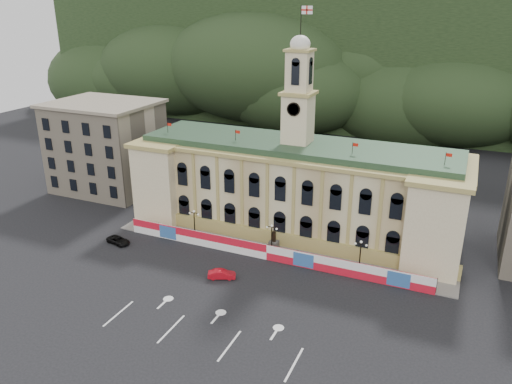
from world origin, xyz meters
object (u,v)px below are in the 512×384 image
at_px(statue, 274,245).
at_px(black_suv, 118,240).
at_px(lamp_center, 272,236).
at_px(red_sedan, 222,274).

height_order(statue, black_suv, statue).
bearing_deg(black_suv, lamp_center, -62.51).
height_order(lamp_center, black_suv, lamp_center).
xyz_separation_m(red_sedan, black_suv, (-20.80, 2.97, -0.06)).
distance_m(statue, red_sedan, 11.49).
relative_size(statue, lamp_center, 0.72).
xyz_separation_m(lamp_center, red_sedan, (-3.81, -9.83, -2.41)).
xyz_separation_m(statue, black_suv, (-24.61, -7.86, -0.59)).
height_order(red_sedan, black_suv, red_sedan).
bearing_deg(statue, black_suv, -162.29).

